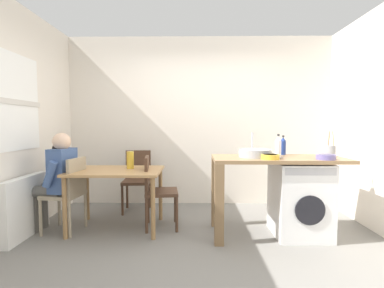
# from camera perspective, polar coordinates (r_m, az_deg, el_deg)

# --- Properties ---
(ground_plane) EXTENTS (5.46, 5.46, 0.00)m
(ground_plane) POSITION_cam_1_polar(r_m,az_deg,el_deg) (3.13, 1.85, -20.49)
(ground_plane) COLOR slate
(wall_back) EXTENTS (4.60, 0.10, 2.70)m
(wall_back) POSITION_cam_1_polar(r_m,az_deg,el_deg) (4.60, 1.49, 4.63)
(wall_back) COLOR silver
(wall_back) RESTS_ON ground_plane
(radiator) EXTENTS (0.10, 0.80, 0.70)m
(radiator) POSITION_cam_1_polar(r_m,az_deg,el_deg) (3.83, -30.73, -10.89)
(radiator) COLOR white
(radiator) RESTS_ON ground_plane
(dining_table) EXTENTS (1.10, 0.76, 0.74)m
(dining_table) POSITION_cam_1_polar(r_m,az_deg,el_deg) (3.60, -15.11, -6.60)
(dining_table) COLOR tan
(dining_table) RESTS_ON ground_plane
(chair_person_seat) EXTENTS (0.45, 0.45, 0.90)m
(chair_person_seat) POSITION_cam_1_polar(r_m,az_deg,el_deg) (3.72, -23.76, -8.61)
(chair_person_seat) COLOR gray
(chair_person_seat) RESTS_ON ground_plane
(chair_opposite) EXTENTS (0.45, 0.45, 0.90)m
(chair_opposite) POSITION_cam_1_polar(r_m,az_deg,el_deg) (3.57, -7.43, -8.82)
(chair_opposite) COLOR #4C3323
(chair_opposite) RESTS_ON ground_plane
(chair_spare_by_wall) EXTENTS (0.42, 0.42, 0.90)m
(chair_spare_by_wall) POSITION_cam_1_polar(r_m,az_deg,el_deg) (4.34, -11.04, -6.57)
(chair_spare_by_wall) COLOR #4C3323
(chair_spare_by_wall) RESTS_ON ground_plane
(seated_person) EXTENTS (0.52, 0.53, 1.20)m
(seated_person) POSITION_cam_1_polar(r_m,az_deg,el_deg) (3.77, -25.92, -5.96)
(seated_person) COLOR #595651
(seated_person) RESTS_ON ground_plane
(kitchen_counter) EXTENTS (1.50, 0.68, 0.92)m
(kitchen_counter) POSITION_cam_1_polar(r_m,az_deg,el_deg) (3.36, 13.55, -5.29)
(kitchen_counter) COLOR olive
(kitchen_counter) RESTS_ON ground_plane
(washing_machine) EXTENTS (0.60, 0.61, 0.86)m
(washing_machine) POSITION_cam_1_polar(r_m,az_deg,el_deg) (3.56, 21.05, -10.38)
(washing_machine) COLOR white
(washing_machine) RESTS_ON ground_plane
(sink_basin) EXTENTS (0.38, 0.38, 0.09)m
(sink_basin) POSITION_cam_1_polar(r_m,az_deg,el_deg) (3.32, 12.74, -1.84)
(sink_basin) COLOR #9EA0A5
(sink_basin) RESTS_ON kitchen_counter
(tap) EXTENTS (0.02, 0.02, 0.28)m
(tap) POSITION_cam_1_polar(r_m,az_deg,el_deg) (3.49, 12.15, 0.01)
(tap) COLOR #B2B2B7
(tap) RESTS_ON kitchen_counter
(bottle_tall_green) EXTENTS (0.07, 0.07, 0.26)m
(bottle_tall_green) POSITION_cam_1_polar(r_m,az_deg,el_deg) (3.47, 17.14, -0.45)
(bottle_tall_green) COLOR silver
(bottle_tall_green) RESTS_ON kitchen_counter
(bottle_squat_brown) EXTENTS (0.07, 0.07, 0.24)m
(bottle_squat_brown) POSITION_cam_1_polar(r_m,az_deg,el_deg) (3.68, 18.04, -0.39)
(bottle_squat_brown) COLOR navy
(bottle_squat_brown) RESTS_ON kitchen_counter
(mixing_bowl) EXTENTS (0.20, 0.20, 0.05)m
(mixing_bowl) POSITION_cam_1_polar(r_m,az_deg,el_deg) (3.16, 15.66, -2.45)
(mixing_bowl) COLOR gold
(mixing_bowl) RESTS_ON kitchen_counter
(utensil_crock) EXTENTS (0.11, 0.11, 0.30)m
(utensil_crock) POSITION_cam_1_polar(r_m,az_deg,el_deg) (3.66, 26.39, -1.25)
(utensil_crock) COLOR gray
(utensil_crock) RESTS_ON kitchen_counter
(colander) EXTENTS (0.20, 0.20, 0.06)m
(colander) POSITION_cam_1_polar(r_m,az_deg,el_deg) (3.34, 25.58, -2.34)
(colander) COLOR slate
(colander) RESTS_ON kitchen_counter
(vase) EXTENTS (0.09, 0.09, 0.22)m
(vase) POSITION_cam_1_polar(r_m,az_deg,el_deg) (3.63, -12.45, -3.20)
(vase) COLOR gold
(vase) RESTS_ON dining_table
(scissors) EXTENTS (0.15, 0.06, 0.01)m
(scissors) POSITION_cam_1_polar(r_m,az_deg,el_deg) (3.28, 16.72, -2.70)
(scissors) COLOR #B2B2B7
(scissors) RESTS_ON kitchen_counter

